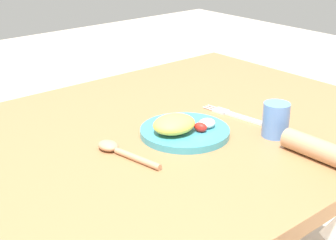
{
  "coord_description": "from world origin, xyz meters",
  "views": [
    {
      "loc": [
        -0.69,
        -0.89,
        1.18
      ],
      "look_at": [
        0.07,
        0.01,
        0.69
      ],
      "focal_mm": 53.74,
      "sensor_mm": 36.0,
      "label": 1
    }
  ],
  "objects_px": {
    "fork": "(239,116)",
    "plate": "(182,129)",
    "spoon": "(119,150)",
    "drinking_cup": "(276,120)"
  },
  "relations": [
    {
      "from": "plate",
      "to": "spoon",
      "type": "height_order",
      "value": "plate"
    },
    {
      "from": "fork",
      "to": "plate",
      "type": "bearing_deg",
      "value": 81.15
    },
    {
      "from": "fork",
      "to": "spoon",
      "type": "height_order",
      "value": "spoon"
    },
    {
      "from": "spoon",
      "to": "drinking_cup",
      "type": "height_order",
      "value": "drinking_cup"
    },
    {
      "from": "plate",
      "to": "spoon",
      "type": "relative_size",
      "value": 1.19
    },
    {
      "from": "fork",
      "to": "drinking_cup",
      "type": "relative_size",
      "value": 2.61
    },
    {
      "from": "plate",
      "to": "fork",
      "type": "distance_m",
      "value": 0.2
    },
    {
      "from": "spoon",
      "to": "drinking_cup",
      "type": "relative_size",
      "value": 2.19
    },
    {
      "from": "plate",
      "to": "fork",
      "type": "bearing_deg",
      "value": -1.91
    },
    {
      "from": "plate",
      "to": "drinking_cup",
      "type": "relative_size",
      "value": 2.6
    }
  ]
}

